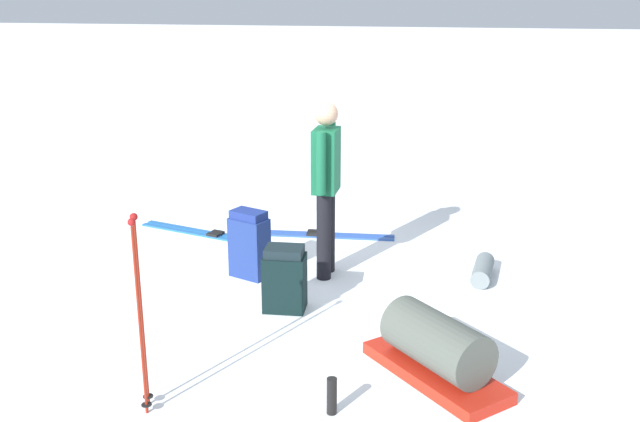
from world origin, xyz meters
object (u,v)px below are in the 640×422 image
(backpack_bright, at_px, (249,245))
(thermos_bottle, at_px, (332,396))
(sleeping_mat_rolled, at_px, (483,270))
(gear_sled, at_px, (436,349))
(skier_standing, at_px, (326,181))
(ski_pair_far, at_px, (216,235))
(backpack_large_dark, at_px, (285,279))
(ski_poles_planted_near, at_px, (140,306))
(ski_pair_near, at_px, (313,235))

(backpack_bright, bearing_deg, thermos_bottle, -152.50)
(backpack_bright, bearing_deg, sleeping_mat_rolled, -82.11)
(thermos_bottle, bearing_deg, sleeping_mat_rolled, -23.23)
(gear_sled, bearing_deg, backpack_bright, 48.29)
(skier_standing, xyz_separation_m, sleeping_mat_rolled, (0.14, -1.51, -0.86))
(ski_pair_far, bearing_deg, sleeping_mat_rolled, -104.36)
(backpack_large_dark, distance_m, sleeping_mat_rolled, 2.01)
(backpack_large_dark, height_order, sleeping_mat_rolled, backpack_large_dark)
(backpack_large_dark, height_order, thermos_bottle, backpack_large_dark)
(backpack_large_dark, relative_size, ski_poles_planted_near, 0.42)
(ski_pair_far, bearing_deg, ski_poles_planted_near, -170.01)
(backpack_bright, bearing_deg, backpack_large_dark, -143.70)
(backpack_bright, bearing_deg, ski_poles_planted_near, 177.97)
(backpack_large_dark, xyz_separation_m, sleeping_mat_rolled, (0.98, -1.74, -0.19))
(ski_pair_far, height_order, gear_sled, gear_sled)
(ski_poles_planted_near, xyz_separation_m, thermos_bottle, (0.15, -1.23, -0.63))
(backpack_bright, relative_size, ski_poles_planted_near, 0.49)
(skier_standing, xyz_separation_m, gear_sled, (-1.79, -1.10, -0.73))
(ski_pair_far, height_order, thermos_bottle, thermos_bottle)
(ski_poles_planted_near, relative_size, thermos_bottle, 5.27)
(skier_standing, relative_size, gear_sled, 1.46)
(skier_standing, height_order, sleeping_mat_rolled, skier_standing)
(gear_sled, relative_size, sleeping_mat_rolled, 2.11)
(ski_poles_planted_near, height_order, thermos_bottle, ski_poles_planted_near)
(backpack_large_dark, bearing_deg, ski_pair_far, 34.32)
(ski_pair_near, distance_m, ski_poles_planted_near, 3.74)
(backpack_large_dark, distance_m, thermos_bottle, 1.68)
(backpack_large_dark, xyz_separation_m, gear_sled, (-0.95, -1.33, -0.06))
(gear_sled, bearing_deg, ski_poles_planted_near, 111.22)
(ski_pair_near, height_order, thermos_bottle, thermos_bottle)
(sleeping_mat_rolled, xyz_separation_m, thermos_bottle, (-2.52, 1.08, 0.04))
(gear_sled, bearing_deg, backpack_large_dark, 54.42)
(sleeping_mat_rolled, bearing_deg, backpack_bright, 97.89)
(backpack_large_dark, bearing_deg, skier_standing, -14.87)
(ski_pair_near, xyz_separation_m, backpack_bright, (-1.27, 0.40, 0.32))
(skier_standing, relative_size, ski_pair_near, 0.93)
(backpack_large_dark, bearing_deg, thermos_bottle, -156.90)
(skier_standing, height_order, backpack_bright, skier_standing)
(ski_poles_planted_near, bearing_deg, thermos_bottle, -82.94)
(skier_standing, relative_size, sleeping_mat_rolled, 3.09)
(ski_pair_near, height_order, ski_pair_far, same)
(backpack_bright, xyz_separation_m, thermos_bottle, (-2.21, -1.15, -0.20))
(backpack_large_dark, distance_m, gear_sled, 1.63)
(sleeping_mat_rolled, bearing_deg, skier_standing, 95.27)
(skier_standing, xyz_separation_m, backpack_large_dark, (-0.85, 0.22, -0.67))
(thermos_bottle, bearing_deg, backpack_bright, 27.50)
(ski_pair_near, distance_m, sleeping_mat_rolled, 2.07)
(gear_sled, bearing_deg, skier_standing, 31.55)
(thermos_bottle, bearing_deg, ski_poles_planted_near, 97.06)
(ski_pair_far, xyz_separation_m, sleeping_mat_rolled, (-0.75, -2.92, 0.08))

